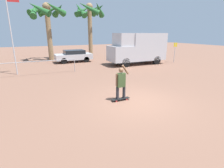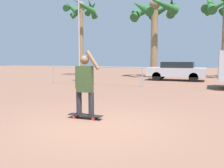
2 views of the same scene
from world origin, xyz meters
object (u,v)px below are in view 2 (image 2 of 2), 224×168
palm_tree_far_left (81,14)px  palm_tree_center_background (154,14)px  parked_car_silver (177,70)px  flagpole (80,28)px  person_skateboarder (85,82)px  skateboard (85,116)px

palm_tree_far_left → palm_tree_center_background: bearing=1.9°
parked_car_silver → palm_tree_center_background: (-2.18, 2.32, 4.43)m
palm_tree_far_left → flagpole: (3.31, -6.27, -2.10)m
person_skateboarder → palm_tree_center_background: palm_tree_center_background is taller
parked_car_silver → palm_tree_center_background: size_ratio=0.61×
palm_tree_center_background → flagpole: 7.44m
person_skateboarder → palm_tree_center_background: 15.38m
parked_car_silver → flagpole: size_ratio=0.66×
skateboard → palm_tree_center_background: palm_tree_center_background is taller
palm_tree_far_left → flagpole: palm_tree_far_left is taller
skateboard → person_skateboarder: 0.86m
person_skateboarder → parked_car_silver: (0.66, 12.40, -0.24)m
parked_car_silver → palm_tree_far_left: size_ratio=0.58×
palm_tree_center_background → flagpole: bearing=-116.1°
palm_tree_center_background → palm_tree_far_left: bearing=-178.1°
skateboard → palm_tree_far_left: palm_tree_far_left is taller
flagpole → skateboard: bearing=-60.3°
person_skateboarder → palm_tree_far_left: size_ratio=0.24×
palm_tree_center_background → skateboard: bearing=-84.1°
flagpole → person_skateboarder: bearing=-60.3°
palm_tree_center_background → palm_tree_far_left: (-6.48, -0.22, 0.35)m
person_skateboarder → parked_car_silver: bearing=86.9°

